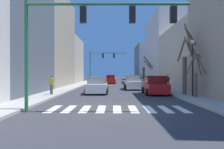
# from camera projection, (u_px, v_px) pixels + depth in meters

# --- Properties ---
(ground_plane) EXTENTS (240.00, 240.00, 0.00)m
(ground_plane) POSITION_uv_depth(u_px,v_px,m) (117.00, 109.00, 12.21)
(ground_plane) COLOR #38383D
(sidewalk_left) EXTENTS (2.22, 90.00, 0.15)m
(sidewalk_left) POSITION_uv_depth(u_px,v_px,m) (9.00, 108.00, 12.25)
(sidewalk_left) COLOR #ADA89E
(sidewalk_left) RESTS_ON ground_plane
(building_row_left) EXTENTS (6.00, 44.62, 13.63)m
(building_row_left) POSITION_uv_depth(u_px,v_px,m) (33.00, 38.00, 27.05)
(building_row_left) COLOR beige
(building_row_left) RESTS_ON ground_plane
(building_row_right) EXTENTS (6.00, 71.57, 13.05)m
(building_row_right) POSITION_uv_depth(u_px,v_px,m) (169.00, 54.00, 41.16)
(building_row_right) COLOR tan
(building_row_right) RESTS_ON ground_plane
(crosswalk_stripes) EXTENTS (7.65, 2.60, 0.01)m
(crosswalk_stripes) POSITION_uv_depth(u_px,v_px,m) (117.00, 109.00, 12.26)
(crosswalk_stripes) COLOR white
(crosswalk_stripes) RESTS_ON ground_plane
(traffic_signal_near) EXTENTS (8.53, 0.28, 5.98)m
(traffic_signal_near) POSITION_uv_depth(u_px,v_px,m) (89.00, 25.00, 11.25)
(traffic_signal_near) COLOR #236038
(traffic_signal_near) RESTS_ON ground_plane
(traffic_signal_far) EXTENTS (7.16, 0.28, 6.32)m
(traffic_signal_far) POSITION_uv_depth(u_px,v_px,m) (101.00, 60.00, 41.91)
(traffic_signal_far) COLOR #236038
(traffic_signal_far) RESTS_ON ground_plane
(street_lamp_right_corner) EXTENTS (0.95, 0.36, 4.61)m
(street_lamp_right_corner) POSITION_uv_depth(u_px,v_px,m) (193.00, 56.00, 17.81)
(street_lamp_right_corner) COLOR black
(street_lamp_right_corner) RESTS_ON sidewalk_right
(car_parked_right_near) EXTENTS (2.06, 4.73, 1.78)m
(car_parked_right_near) POSITION_uv_depth(u_px,v_px,m) (133.00, 83.00, 27.06)
(car_parked_right_near) COLOR white
(car_parked_right_near) RESTS_ON ground_plane
(car_parked_right_far) EXTENTS (1.96, 4.58, 1.68)m
(car_parked_right_far) POSITION_uv_depth(u_px,v_px,m) (111.00, 80.00, 42.19)
(car_parked_right_far) COLOR red
(car_parked_right_far) RESTS_ON ground_plane
(car_parked_left_far) EXTENTS (2.13, 4.37, 1.74)m
(car_parked_left_far) POSITION_uv_depth(u_px,v_px,m) (136.00, 80.00, 37.89)
(car_parked_left_far) COLOR silver
(car_parked_left_far) RESTS_ON ground_plane
(car_parked_left_near) EXTENTS (2.16, 4.34, 1.78)m
(car_parked_left_near) POSITION_uv_depth(u_px,v_px,m) (155.00, 86.00, 20.87)
(car_parked_left_near) COLOR red
(car_parked_left_near) RESTS_ON ground_plane
(car_driving_away_lane) EXTENTS (2.14, 4.28, 1.67)m
(car_driving_away_lane) POSITION_uv_depth(u_px,v_px,m) (97.00, 86.00, 21.54)
(car_driving_away_lane) COLOR white
(car_driving_away_lane) RESTS_ON ground_plane
(pedestrian_crossing_street) EXTENTS (0.63, 0.50, 1.68)m
(pedestrian_crossing_street) POSITION_uv_depth(u_px,v_px,m) (167.00, 81.00, 25.30)
(pedestrian_crossing_street) COLOR #282D47
(pedestrian_crossing_street) RESTS_ON sidewalk_right
(pedestrian_on_left_sidewalk) EXTENTS (0.54, 0.63, 1.73)m
(pedestrian_on_left_sidewalk) POSITION_uv_depth(u_px,v_px,m) (51.00, 83.00, 19.22)
(pedestrian_on_left_sidewalk) COLOR #4C4C51
(pedestrian_on_left_sidewalk) RESTS_ON sidewalk_left
(street_tree_right_far) EXTENTS (2.58, 3.00, 6.25)m
(street_tree_right_far) POSITION_uv_depth(u_px,v_px,m) (187.00, 62.00, 19.18)
(street_tree_right_far) COLOR brown
(street_tree_right_far) RESTS_ON sidewalk_right
(street_tree_left_mid) EXTENTS (2.10, 2.33, 5.26)m
(street_tree_left_mid) POSITION_uv_depth(u_px,v_px,m) (145.00, 70.00, 42.41)
(street_tree_left_mid) COLOR #473828
(street_tree_left_mid) RESTS_ON sidewalk_right
(street_tree_left_near) EXTENTS (1.44, 0.95, 3.66)m
(street_tree_left_near) POSITION_uv_depth(u_px,v_px,m) (196.00, 78.00, 17.26)
(street_tree_left_near) COLOR brown
(street_tree_left_near) RESTS_ON sidewalk_right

